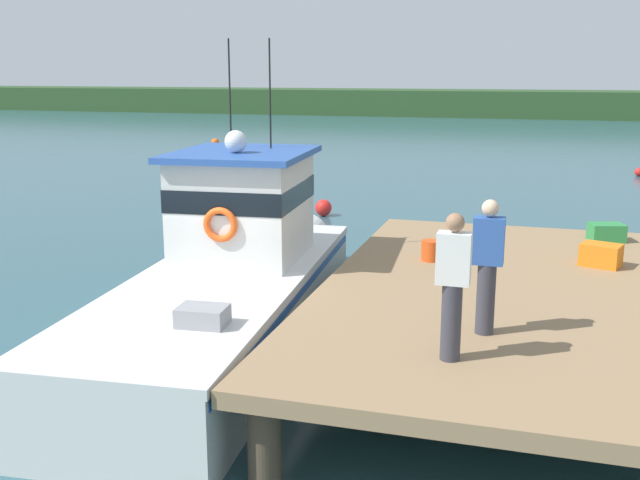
# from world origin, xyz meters

# --- Properties ---
(ground_plane) EXTENTS (200.00, 200.00, 0.00)m
(ground_plane) POSITION_xyz_m (0.00, 0.00, 0.00)
(ground_plane) COLOR #2D5660
(dock) EXTENTS (6.00, 9.00, 1.20)m
(dock) POSITION_xyz_m (4.80, 0.00, 1.07)
(dock) COLOR #4C3D2D
(dock) RESTS_ON ground
(main_fishing_boat) EXTENTS (3.16, 9.91, 4.80)m
(main_fishing_boat) POSITION_xyz_m (0.16, -0.10, 1.01)
(main_fishing_boat) COLOR silver
(main_fishing_boat) RESTS_ON ground
(crate_stack_near_edge) EXTENTS (0.71, 0.61, 0.36)m
(crate_stack_near_edge) POSITION_xyz_m (5.83, 1.67, 1.38)
(crate_stack_near_edge) COLOR orange
(crate_stack_near_edge) RESTS_ON dock
(crate_single_by_cleat) EXTENTS (0.70, 0.59, 0.33)m
(crate_single_by_cleat) POSITION_xyz_m (6.05, 3.59, 1.36)
(crate_single_by_cleat) COLOR #2D8442
(crate_single_by_cleat) RESTS_ON dock
(bait_bucket) EXTENTS (0.32, 0.32, 0.34)m
(bait_bucket) POSITION_xyz_m (3.15, 1.23, 1.37)
(bait_bucket) COLOR #E04C19
(bait_bucket) RESTS_ON dock
(deckhand_by_the_boat) EXTENTS (0.36, 0.22, 1.63)m
(deckhand_by_the_boat) POSITION_xyz_m (4.26, -2.06, 2.06)
(deckhand_by_the_boat) COLOR #383842
(deckhand_by_the_boat) RESTS_ON dock
(deckhand_further_back) EXTENTS (0.36, 0.22, 1.63)m
(deckhand_further_back) POSITION_xyz_m (3.96, -3.01, 2.06)
(deckhand_further_back) COLOR #383842
(deckhand_further_back) RESTS_ON dock
(mooring_buoy_channel_marker) EXTENTS (0.46, 0.46, 0.46)m
(mooring_buoy_channel_marker) POSITION_xyz_m (-13.09, 28.48, 0.23)
(mooring_buoy_channel_marker) COLOR #EA5B19
(mooring_buoy_channel_marker) RESTS_ON ground
(mooring_buoy_inshore) EXTENTS (0.50, 0.50, 0.50)m
(mooring_buoy_inshore) POSITION_xyz_m (-1.34, 10.29, 0.25)
(mooring_buoy_inshore) COLOR red
(mooring_buoy_inshore) RESTS_ON ground
(mooring_buoy_spare_mooring) EXTENTS (0.35, 0.35, 0.35)m
(mooring_buoy_spare_mooring) POSITION_xyz_m (8.79, 22.18, 0.17)
(mooring_buoy_spare_mooring) COLOR red
(mooring_buoy_spare_mooring) RESTS_ON ground
(far_shoreline) EXTENTS (120.00, 8.00, 2.40)m
(far_shoreline) POSITION_xyz_m (0.00, 62.00, 1.20)
(far_shoreline) COLOR #284723
(far_shoreline) RESTS_ON ground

